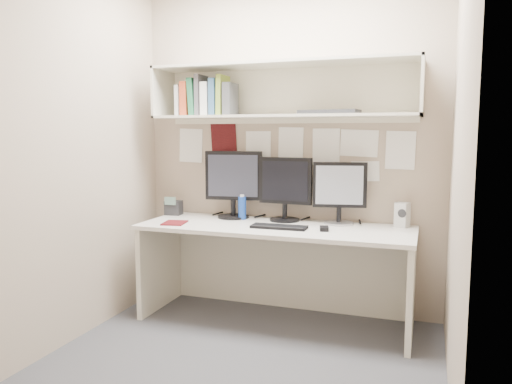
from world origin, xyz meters
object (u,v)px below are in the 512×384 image
(keyboard, at_px, (279,227))
(speaker, at_px, (402,215))
(desk_phone, at_px, (174,207))
(maroon_notebook, at_px, (175,223))
(monitor_center, at_px, (285,187))
(monitor_left, at_px, (234,182))
(desk, at_px, (275,274))
(monitor_right, at_px, (340,190))

(keyboard, distance_m, speaker, 0.90)
(desk_phone, bearing_deg, keyboard, -21.39)
(desk_phone, bearing_deg, maroon_notebook, -66.35)
(monitor_center, relative_size, keyboard, 1.23)
(monitor_left, bearing_deg, monitor_center, -9.27)
(desk, bearing_deg, monitor_center, 86.77)
(monitor_center, bearing_deg, keyboard, -78.29)
(monitor_center, xyz_separation_m, keyboard, (0.04, -0.31, -0.26))
(monitor_center, bearing_deg, monitor_left, -176.42)
(monitor_left, relative_size, monitor_right, 1.15)
(monitor_left, distance_m, speaker, 1.31)
(keyboard, bearing_deg, maroon_notebook, -175.17)
(speaker, bearing_deg, keyboard, -137.38)
(monitor_left, height_order, maroon_notebook, monitor_left)
(monitor_right, distance_m, maroon_notebook, 1.26)
(desk, relative_size, desk_phone, 12.94)
(speaker, bearing_deg, maroon_notebook, -145.17)
(desk, height_order, desk_phone, desk_phone)
(desk_phone, bearing_deg, monitor_right, -4.32)
(desk_phone, bearing_deg, monitor_center, -3.72)
(keyboard, distance_m, maroon_notebook, 0.80)
(monitor_center, bearing_deg, desk_phone, -174.47)
(monitor_center, distance_m, maroon_notebook, 0.89)
(monitor_right, xyz_separation_m, desk_phone, (-1.37, -0.03, -0.19))
(monitor_right, bearing_deg, monitor_center, 168.24)
(desk, xyz_separation_m, monitor_center, (0.01, 0.22, 0.63))
(keyboard, xyz_separation_m, desk_phone, (-1.00, 0.28, 0.05))
(desk, bearing_deg, desk_phone, 168.78)
(monitor_center, relative_size, speaker, 2.75)
(desk, distance_m, speaker, 1.02)
(maroon_notebook, bearing_deg, desk_phone, 108.71)
(monitor_left, bearing_deg, desk_phone, 174.28)
(monitor_right, xyz_separation_m, speaker, (0.45, 0.03, -0.16))
(monitor_center, height_order, keyboard, monitor_center)
(desk, height_order, maroon_notebook, maroon_notebook)
(keyboard, relative_size, desk_phone, 2.57)
(desk, relative_size, monitor_left, 3.76)
(desk, height_order, monitor_center, monitor_center)
(desk, xyz_separation_m, speaker, (0.88, 0.25, 0.45))
(monitor_center, bearing_deg, desk, -89.67)
(monitor_left, bearing_deg, keyboard, -42.78)
(keyboard, height_order, maroon_notebook, keyboard)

